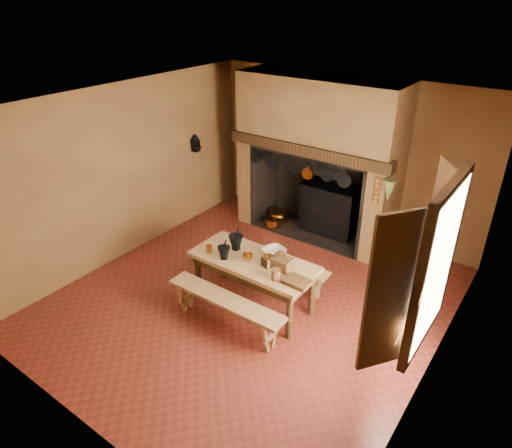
{
  "coord_description": "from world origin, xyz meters",
  "views": [
    {
      "loc": [
        3.19,
        -4.34,
        4.07
      ],
      "look_at": [
        -0.15,
        0.3,
        1.06
      ],
      "focal_mm": 32.0,
      "sensor_mm": 36.0,
      "label": 1
    }
  ],
  "objects_px": {
    "work_table": "(253,267)",
    "coffee_grinder": "(268,261)",
    "iron_range": "(331,209)",
    "wicker_basket": "(282,263)",
    "bench_front": "(225,306)",
    "mixing_bowl": "(274,252)"
  },
  "relations": [
    {
      "from": "bench_front",
      "to": "mixing_bowl",
      "type": "distance_m",
      "value": 1.01
    },
    {
      "from": "work_table",
      "to": "iron_range",
      "type": "bearing_deg",
      "value": 93.02
    },
    {
      "from": "iron_range",
      "to": "coffee_grinder",
      "type": "xyz_separation_m",
      "value": [
        0.38,
        -2.56,
        0.35
      ]
    },
    {
      "from": "iron_range",
      "to": "wicker_basket",
      "type": "xyz_separation_m",
      "value": [
        0.56,
        -2.5,
        0.36
      ]
    },
    {
      "from": "iron_range",
      "to": "mixing_bowl",
      "type": "height_order",
      "value": "iron_range"
    },
    {
      "from": "work_table",
      "to": "mixing_bowl",
      "type": "bearing_deg",
      "value": 61.41
    },
    {
      "from": "iron_range",
      "to": "work_table",
      "type": "relative_size",
      "value": 0.92
    },
    {
      "from": "coffee_grinder",
      "to": "wicker_basket",
      "type": "height_order",
      "value": "wicker_basket"
    },
    {
      "from": "iron_range",
      "to": "work_table",
      "type": "height_order",
      "value": "iron_range"
    },
    {
      "from": "bench_front",
      "to": "coffee_grinder",
      "type": "relative_size",
      "value": 8.37
    },
    {
      "from": "iron_range",
      "to": "coffee_grinder",
      "type": "bearing_deg",
      "value": -81.47
    },
    {
      "from": "mixing_bowl",
      "to": "wicker_basket",
      "type": "distance_m",
      "value": 0.36
    },
    {
      "from": "bench_front",
      "to": "wicker_basket",
      "type": "relative_size",
      "value": 6.05
    },
    {
      "from": "iron_range",
      "to": "bench_front",
      "type": "relative_size",
      "value": 0.92
    },
    {
      "from": "iron_range",
      "to": "work_table",
      "type": "xyz_separation_m",
      "value": [
        0.13,
        -2.55,
        0.15
      ]
    },
    {
      "from": "bench_front",
      "to": "mixing_bowl",
      "type": "bearing_deg",
      "value": 80.38
    },
    {
      "from": "work_table",
      "to": "wicker_basket",
      "type": "relative_size",
      "value": 6.1
    },
    {
      "from": "work_table",
      "to": "mixing_bowl",
      "type": "xyz_separation_m",
      "value": [
        0.15,
        0.28,
        0.16
      ]
    },
    {
      "from": "work_table",
      "to": "bench_front",
      "type": "height_order",
      "value": "work_table"
    },
    {
      "from": "iron_range",
      "to": "mixing_bowl",
      "type": "bearing_deg",
      "value": -82.79
    },
    {
      "from": "iron_range",
      "to": "coffee_grinder",
      "type": "height_order",
      "value": "iron_range"
    },
    {
      "from": "work_table",
      "to": "coffee_grinder",
      "type": "relative_size",
      "value": 8.44
    }
  ]
}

